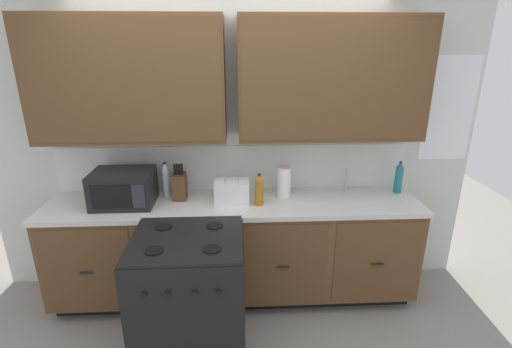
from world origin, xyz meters
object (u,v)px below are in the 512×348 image
at_px(stove_range, 190,297).
at_px(knife_block, 180,186).
at_px(bottle_amber, 259,190).
at_px(bottle_clear, 166,180).
at_px(microwave, 123,188).
at_px(toaster, 232,192).
at_px(paper_towel_roll, 284,182).
at_px(bottle_teal, 399,177).

relative_size(stove_range, knife_block, 3.06).
height_order(bottle_amber, bottle_clear, bottle_clear).
distance_m(microwave, bottle_amber, 1.10).
height_order(toaster, knife_block, knife_block).
relative_size(microwave, paper_towel_roll, 1.85).
relative_size(knife_block, bottle_teal, 1.09).
xyz_separation_m(stove_range, toaster, (0.30, 0.61, 0.55)).
height_order(knife_block, bottle_amber, knife_block).
bearing_deg(stove_range, microwave, 132.42).
bearing_deg(paper_towel_roll, toaster, -165.39).
bearing_deg(bottle_clear, bottle_teal, -0.42).
relative_size(knife_block, paper_towel_roll, 1.19).
height_order(toaster, bottle_clear, bottle_clear).
height_order(microwave, bottle_clear, bottle_clear).
bearing_deg(toaster, bottle_clear, 163.32).
bearing_deg(bottle_clear, knife_block, -27.13).
distance_m(microwave, knife_block, 0.45).
bearing_deg(bottle_amber, knife_block, 166.41).
bearing_deg(paper_towel_roll, microwave, -175.71).
xyz_separation_m(toaster, bottle_clear, (-0.56, 0.17, 0.05)).
bearing_deg(microwave, knife_block, 11.42).
xyz_separation_m(stove_range, bottle_clear, (-0.26, 0.78, 0.60)).
height_order(stove_range, bottle_teal, bottle_teal).
distance_m(microwave, bottle_clear, 0.35).
height_order(microwave, knife_block, knife_block).
distance_m(stove_range, knife_block, 0.92).
bearing_deg(bottle_teal, paper_towel_roll, -177.88).
relative_size(bottle_amber, bottle_teal, 0.94).
height_order(microwave, paper_towel_roll, microwave).
height_order(microwave, toaster, microwave).
bearing_deg(bottle_amber, bottle_clear, 164.14).
height_order(toaster, paper_towel_roll, paper_towel_roll).
bearing_deg(bottle_teal, stove_range, -156.43).
bearing_deg(knife_block, bottle_teal, 1.45).
relative_size(knife_block, bottle_clear, 1.01).
height_order(bottle_amber, bottle_teal, bottle_teal).
relative_size(microwave, toaster, 1.71).
bearing_deg(bottle_amber, stove_range, -133.03).
distance_m(toaster, bottle_clear, 0.59).
bearing_deg(bottle_amber, microwave, 176.29).
relative_size(stove_range, bottle_clear, 3.10).
xyz_separation_m(paper_towel_roll, bottle_clear, (-1.00, 0.05, 0.02)).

